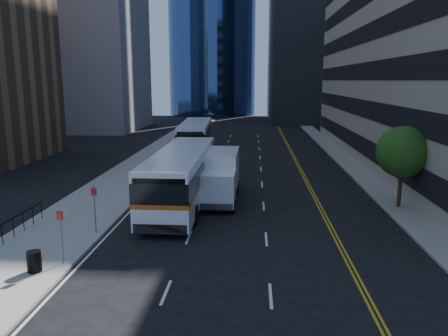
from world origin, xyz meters
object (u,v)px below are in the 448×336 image
bus_rear (196,136)px  trash_can (34,261)px  street_tree (403,152)px  bus_front (182,175)px  box_truck (220,175)px

bus_rear → trash_can: size_ratio=15.32×
street_tree → bus_front: size_ratio=0.37×
street_tree → trash_can: bearing=-149.3°
box_truck → trash_can: box_truck is taller
street_tree → box_truck: size_ratio=0.75×
bus_front → bus_rear: bus_front is taller
bus_front → trash_can: (-4.43, -10.99, -1.34)m
bus_front → trash_can: size_ratio=15.59×
street_tree → trash_can: (-18.26, -10.83, -3.05)m
bus_rear → box_truck: bearing=-80.9°
trash_can → bus_front: bearing=68.0°
bus_front → box_truck: bus_front is taller
street_tree → box_truck: (-11.45, 1.23, -1.93)m
bus_front → box_truck: (2.38, 1.07, -0.22)m
bus_front → box_truck: bearing=24.4°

